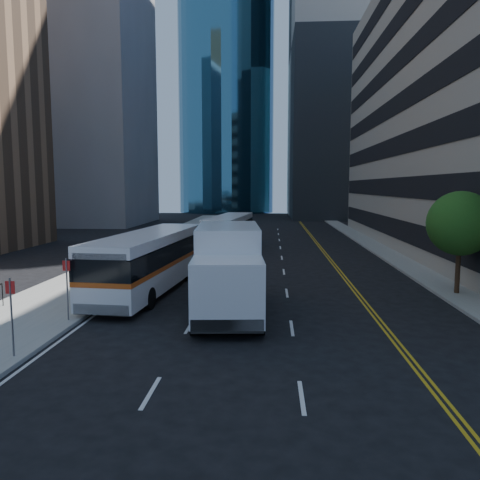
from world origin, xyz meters
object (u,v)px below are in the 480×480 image
Objects in this scene: bus_rear at (229,231)px; box_truck at (228,268)px; street_tree at (460,224)px; bus_front at (151,259)px.

box_truck is (1.83, -21.03, 0.38)m from bus_rear.
bus_front is (-15.60, 0.05, -1.96)m from street_tree.
box_truck is at bearing -37.18° from bus_front.
bus_front reaches higher than bus_rear.
street_tree reaches higher than box_truck.
bus_rear is 1.43× the size of box_truck.
bus_rear is at bearing 86.24° from bus_front.
box_truck reaches higher than bus_rear.
bus_rear is at bearing 90.15° from box_truck.
street_tree reaches higher than bus_front.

